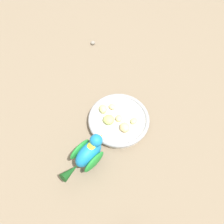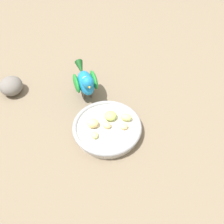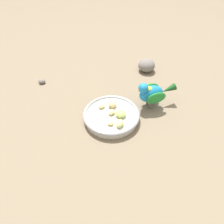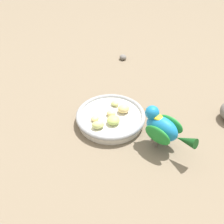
{
  "view_description": "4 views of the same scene",
  "coord_description": "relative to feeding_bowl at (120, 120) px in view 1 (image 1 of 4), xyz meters",
  "views": [
    {
      "loc": [
        0.39,
        -0.13,
        0.7
      ],
      "look_at": [
        0.0,
        -0.02,
        0.05
      ],
      "focal_mm": 37.69,
      "sensor_mm": 36.0,
      "label": 1
    },
    {
      "loc": [
        -0.12,
        0.48,
        0.67
      ],
      "look_at": [
        0.02,
        -0.02,
        0.07
      ],
      "focal_mm": 44.35,
      "sensor_mm": 36.0,
      "label": 2
    },
    {
      "loc": [
        -0.5,
        -0.13,
        0.56
      ],
      "look_at": [
        0.01,
        -0.01,
        0.05
      ],
      "focal_mm": 33.99,
      "sensor_mm": 36.0,
      "label": 3
    },
    {
      "loc": [
        -0.14,
        -0.64,
        0.58
      ],
      "look_at": [
        0.03,
        -0.01,
        0.05
      ],
      "focal_mm": 47.48,
      "sensor_mm": 36.0,
      "label": 4
    }
  ],
  "objects": [
    {
      "name": "apple_piece_2",
      "position": [
        0.0,
        -0.01,
        0.02
      ],
      "size": [
        0.03,
        0.03,
        0.02
      ],
      "primitive_type": "ellipsoid",
      "rotation": [
        0.0,
        0.0,
        5.88
      ],
      "color": "#E5C67F",
      "rests_on": "feeding_bowl"
    },
    {
      "name": "feeding_bowl",
      "position": [
        0.0,
        0.0,
        0.0
      ],
      "size": [
        0.2,
        0.2,
        0.03
      ],
      "color": "beige",
      "rests_on": "ground_plane"
    },
    {
      "name": "apple_piece_1",
      "position": [
        0.04,
        0.0,
        0.02
      ],
      "size": [
        0.04,
        0.04,
        0.02
      ],
      "primitive_type": "ellipsoid",
      "rotation": [
        0.0,
        0.0,
        0.21
      ],
      "color": "#E5C67F",
      "rests_on": "feeding_bowl"
    },
    {
      "name": "apple_piece_3",
      "position": [
        0.02,
        0.04,
        0.02
      ],
      "size": [
        0.03,
        0.03,
        0.01
      ],
      "primitive_type": "ellipsoid",
      "rotation": [
        0.0,
        0.0,
        2.24
      ],
      "color": "#C6D17A",
      "rests_on": "feeding_bowl"
    },
    {
      "name": "apple_piece_0",
      "position": [
        -0.05,
        -0.01,
        0.01
      ],
      "size": [
        0.03,
        0.03,
        0.01
      ],
      "primitive_type": "ellipsoid",
      "rotation": [
        0.0,
        0.0,
        0.59
      ],
      "color": "#E5C67F",
      "rests_on": "feeding_bowl"
    },
    {
      "name": "ground_plane",
      "position": [
        -0.03,
        -0.0,
        -0.02
      ],
      "size": [
        4.0,
        4.0,
        0.0
      ],
      "primitive_type": "plane",
      "color": "#756651"
    },
    {
      "name": "pebble_0",
      "position": [
        -0.4,
        0.01,
        -0.01
      ],
      "size": [
        0.03,
        0.03,
        0.01
      ],
      "primitive_type": "ellipsoid",
      "rotation": [
        0.0,
        0.0,
        2.51
      ],
      "color": "gray",
      "rests_on": "ground_plane"
    },
    {
      "name": "apple_piece_5",
      "position": [
        -0.0,
        -0.04,
        0.02
      ],
      "size": [
        0.05,
        0.05,
        0.02
      ],
      "primitive_type": "ellipsoid",
      "rotation": [
        0.0,
        0.0,
        0.78
      ],
      "color": "#B2CC66",
      "rests_on": "feeding_bowl"
    },
    {
      "name": "apple_piece_4",
      "position": [
        -0.05,
        -0.04,
        0.02
      ],
      "size": [
        0.04,
        0.03,
        0.02
      ],
      "primitive_type": "ellipsoid",
      "rotation": [
        0.0,
        0.0,
        3.1
      ],
      "color": "#C6D17A",
      "rests_on": "feeding_bowl"
    },
    {
      "name": "parrot",
      "position": [
        0.11,
        -0.13,
        0.05
      ],
      "size": [
        0.11,
        0.15,
        0.11
      ],
      "rotation": [
        0.0,
        0.0,
        2.13
      ],
      "color": "#59544C",
      "rests_on": "ground_plane"
    }
  ]
}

